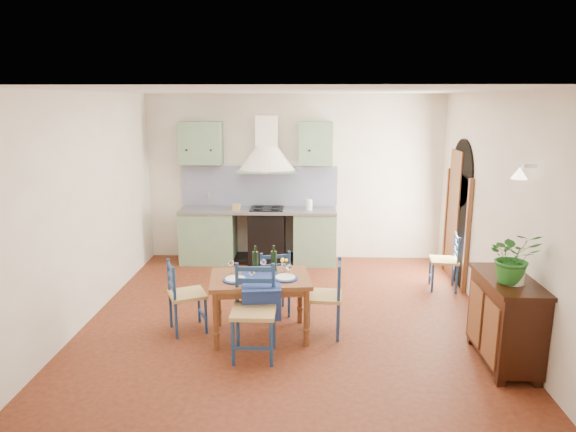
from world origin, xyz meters
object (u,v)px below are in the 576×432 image
object	(u,v)px
dining_table	(261,284)
chair_near	(254,311)
sideboard	(505,318)
potted_plant	(514,257)

from	to	relation	value
dining_table	chair_near	size ratio (longest dim) A/B	1.23
sideboard	potted_plant	distance (m)	0.70
chair_near	dining_table	bearing A→B (deg)	86.57
chair_near	sideboard	bearing A→B (deg)	-1.64
dining_table	potted_plant	bearing A→B (deg)	-14.90
dining_table	potted_plant	world-z (taller)	potted_plant
sideboard	potted_plant	world-z (taller)	potted_plant
chair_near	sideboard	xyz separation A→B (m)	(2.60, -0.07, -0.00)
sideboard	chair_near	bearing A→B (deg)	178.36
dining_table	potted_plant	distance (m)	2.69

